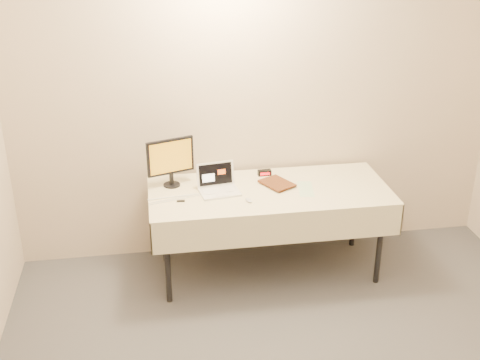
{
  "coord_description": "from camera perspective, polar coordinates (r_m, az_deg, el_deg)",
  "views": [
    {
      "loc": [
        -0.89,
        -2.07,
        2.72
      ],
      "look_at": [
        -0.24,
        1.99,
        0.86
      ],
      "focal_mm": 45.0,
      "sensor_mm": 36.0,
      "label": 1
    }
  ],
  "objects": [
    {
      "name": "back_wall",
      "position": [
        4.85,
        1.87,
        7.93
      ],
      "size": [
        4.0,
        0.1,
        2.7
      ],
      "primitive_type": "cube",
      "color": "beige",
      "rests_on": "ground"
    },
    {
      "name": "table",
      "position": [
        4.68,
        2.8,
        -1.59
      ],
      "size": [
        1.86,
        0.81,
        0.74
      ],
      "color": "black",
      "rests_on": "ground"
    },
    {
      "name": "laptop",
      "position": [
        4.61,
        -2.11,
        -0.44
      ],
      "size": [
        0.33,
        0.28,
        0.21
      ],
      "rotation": [
        0.0,
        0.0,
        0.15
      ],
      "color": "white",
      "rests_on": "table"
    },
    {
      "name": "monitor",
      "position": [
        4.65,
        -6.61,
        2.01
      ],
      "size": [
        0.36,
        0.17,
        0.39
      ],
      "rotation": [
        0.0,
        0.0,
        0.32
      ],
      "color": "black",
      "rests_on": "table"
    },
    {
      "name": "book",
      "position": [
        4.62,
        2.67,
        0.65
      ],
      "size": [
        0.18,
        0.11,
        0.26
      ],
      "primitive_type": "imported",
      "rotation": [
        0.0,
        0.0,
        0.5
      ],
      "color": "brown",
      "rests_on": "table"
    },
    {
      "name": "alarm_clock",
      "position": [
        4.89,
        2.33,
        0.7
      ],
      "size": [
        0.11,
        0.05,
        0.04
      ],
      "rotation": [
        0.0,
        0.0,
        0.05
      ],
      "color": "black",
      "rests_on": "table"
    },
    {
      "name": "clicker",
      "position": [
        4.46,
        0.83,
        -1.93
      ],
      "size": [
        0.06,
        0.09,
        0.02
      ],
      "primitive_type": "ellipsoid",
      "rotation": [
        0.0,
        0.0,
        0.35
      ],
      "color": "#BBBBBE",
      "rests_on": "table"
    },
    {
      "name": "paper_form",
      "position": [
        4.68,
        6.24,
        -0.84
      ],
      "size": [
        0.15,
        0.3,
        0.0
      ],
      "primitive_type": "cube",
      "rotation": [
        0.0,
        0.0,
        -0.16
      ],
      "color": "#C5ECBC",
      "rests_on": "table"
    },
    {
      "name": "usb_dongle",
      "position": [
        4.47,
        -5.63,
        -2.0
      ],
      "size": [
        0.06,
        0.02,
        0.01
      ],
      "primitive_type": "cube",
      "rotation": [
        0.0,
        0.0,
        -0.06
      ],
      "color": "black",
      "rests_on": "table"
    }
  ]
}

